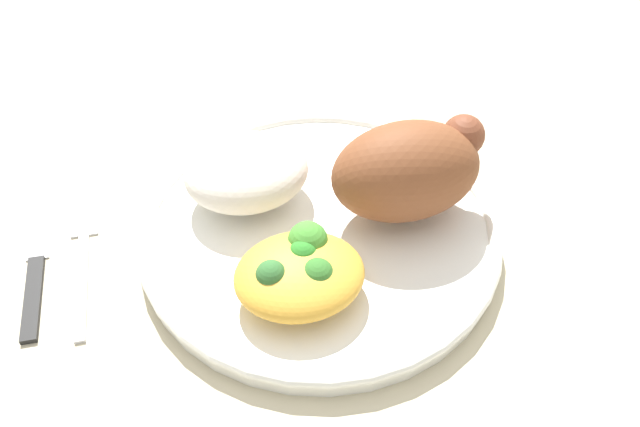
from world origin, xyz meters
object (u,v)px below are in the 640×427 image
rice_pile (246,172)px  fork (83,260)px  plate (320,231)px  knife (36,259)px  roasted_chicken (408,169)px  mac_cheese_with_broccoli (300,271)px

rice_pile → fork: size_ratio=0.71×
plate → fork: bearing=173.2°
rice_pile → knife: rice_pile is taller
rice_pile → knife: (-0.17, -0.01, -0.04)m
roasted_chicken → plate: bearing=-179.0°
plate → fork: size_ratio=2.03×
plate → rice_pile: size_ratio=2.87×
mac_cheese_with_broccoli → plate: bearing=63.6°
rice_pile → mac_cheese_with_broccoli: bearing=-79.2°
rice_pile → fork: 0.15m
knife → fork: bearing=-15.2°
plate → knife: plate is taller
mac_cheese_with_broccoli → knife: size_ratio=0.50×
mac_cheese_with_broccoli → rice_pile: bearing=100.8°
mac_cheese_with_broccoli → knife: mac_cheese_with_broccoli is taller
plate → mac_cheese_with_broccoli: mac_cheese_with_broccoli is taller
knife → rice_pile: bearing=4.8°
roasted_chicken → mac_cheese_with_broccoli: bearing=-148.8°
rice_pile → plate: bearing=-43.4°
plate → knife: size_ratio=1.52×
roasted_chicken → rice_pile: roasted_chicken is taller
rice_pile → mac_cheese_with_broccoli: size_ratio=1.07×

